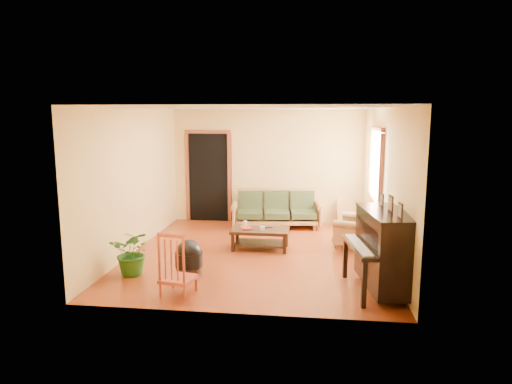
# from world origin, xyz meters

# --- Properties ---
(floor) EXTENTS (5.00, 5.00, 0.00)m
(floor) POSITION_xyz_m (0.00, 0.00, 0.00)
(floor) COLOR maroon
(floor) RESTS_ON ground
(doorway) EXTENTS (1.08, 0.16, 2.05)m
(doorway) POSITION_xyz_m (-1.45, 2.48, 1.02)
(doorway) COLOR black
(doorway) RESTS_ON floor
(window) EXTENTS (0.12, 1.36, 1.46)m
(window) POSITION_xyz_m (2.21, 1.30, 1.50)
(window) COLOR white
(window) RESTS_ON right_wall
(sofa) EXTENTS (2.03, 1.04, 0.83)m
(sofa) POSITION_xyz_m (0.19, 2.01, 0.42)
(sofa) COLOR #9A6838
(sofa) RESTS_ON floor
(coffee_table) EXTENTS (1.07, 0.59, 0.39)m
(coffee_table) POSITION_xyz_m (0.02, 0.32, 0.19)
(coffee_table) COLOR black
(coffee_table) RESTS_ON floor
(armchair) EXTENTS (1.01, 1.04, 0.85)m
(armchair) POSITION_xyz_m (1.78, 0.74, 0.42)
(armchair) COLOR #9A6838
(armchair) RESTS_ON floor
(piano) EXTENTS (0.95, 1.41, 1.16)m
(piano) POSITION_xyz_m (1.99, -1.50, 0.58)
(piano) COLOR black
(piano) RESTS_ON floor
(footstool) EXTENTS (0.53, 0.53, 0.41)m
(footstool) POSITION_xyz_m (-0.94, -1.17, 0.21)
(footstool) COLOR black
(footstool) RESTS_ON floor
(red_chair) EXTENTS (0.51, 0.54, 0.91)m
(red_chair) POSITION_xyz_m (-0.87, -1.98, 0.46)
(red_chair) COLOR maroon
(red_chair) RESTS_ON floor
(leaning_frame) EXTENTS (0.48, 0.25, 0.63)m
(leaning_frame) POSITION_xyz_m (1.75, 2.37, 0.31)
(leaning_frame) COLOR gold
(leaning_frame) RESTS_ON floor
(ceramic_crock) EXTENTS (0.23, 0.23, 0.26)m
(ceramic_crock) POSITION_xyz_m (1.82, 2.24, 0.13)
(ceramic_crock) COLOR #3756A7
(ceramic_crock) RESTS_ON floor
(potted_plant) EXTENTS (0.71, 0.63, 0.73)m
(potted_plant) POSITION_xyz_m (-1.79, -1.29, 0.37)
(potted_plant) COLOR #215618
(potted_plant) RESTS_ON floor
(book) EXTENTS (0.25, 0.29, 0.02)m
(book) POSITION_xyz_m (-0.33, 0.27, 0.40)
(book) COLOR maroon
(book) RESTS_ON coffee_table
(candle) EXTENTS (0.08, 0.08, 0.11)m
(candle) POSITION_xyz_m (-0.29, 0.47, 0.44)
(candle) COLOR silver
(candle) RESTS_ON coffee_table
(glass_jar) EXTENTS (0.11, 0.11, 0.06)m
(glass_jar) POSITION_xyz_m (0.06, 0.27, 0.42)
(glass_jar) COLOR silver
(glass_jar) RESTS_ON coffee_table
(remote) EXTENTS (0.14, 0.09, 0.01)m
(remote) POSITION_xyz_m (0.17, 0.43, 0.39)
(remote) COLOR black
(remote) RESTS_ON coffee_table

